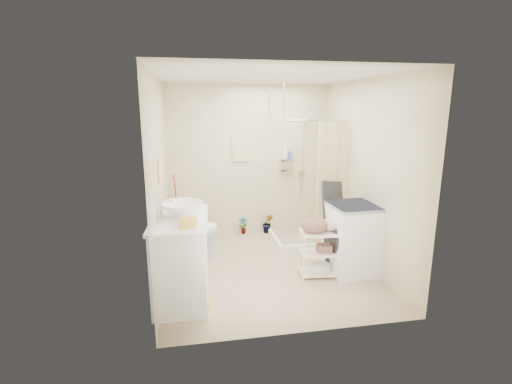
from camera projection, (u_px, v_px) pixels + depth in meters
floor at (267, 267)px, 5.26m from camera, size 3.20×3.20×0.00m
ceiling at (268, 76)px, 4.68m from camera, size 2.80×3.20×0.04m
wall_back at (249, 160)px, 6.50m from camera, size 2.80×0.04×2.60m
wall_front at (303, 208)px, 3.43m from camera, size 2.80×0.04×2.60m
wall_left at (160, 181)px, 4.73m from camera, size 0.04×3.20×2.60m
wall_right at (365, 174)px, 5.21m from camera, size 0.04×3.20×2.60m
vanity at (182, 258)px, 4.32m from camera, size 0.69×1.15×0.99m
sink at (182, 209)px, 4.25m from camera, size 0.50×0.50×0.17m
counter_basket at (188, 222)px, 3.88m from camera, size 0.19×0.16×0.10m
floor_basket at (201, 301)px, 4.19m from camera, size 0.27×0.22×0.14m
toilet at (191, 230)px, 5.55m from camera, size 0.82×0.48×0.83m
mop at (174, 207)px, 6.28m from camera, size 0.14×0.14×1.13m
potted_plant_a at (243, 225)px, 6.60m from camera, size 0.17×0.13×0.31m
potted_plant_b at (268, 223)px, 6.66m from camera, size 0.20×0.17×0.35m
hanging_towel at (240, 149)px, 6.41m from camera, size 0.28×0.03×0.42m
towel_ring at (160, 170)px, 4.50m from camera, size 0.04×0.22×0.34m
tp_holder at (166, 223)px, 4.91m from camera, size 0.08×0.12×0.14m
shower at (304, 178)px, 6.18m from camera, size 1.10×1.10×2.10m
shampoo_bottle_a at (285, 151)px, 6.50m from camera, size 0.13×0.13×0.26m
shampoo_bottle_b at (290, 154)px, 6.53m from camera, size 0.08×0.08×0.15m
washing_machine at (353, 238)px, 5.05m from camera, size 0.68×0.70×0.95m
laundry_rack at (321, 249)px, 4.92m from camera, size 0.57×0.37×0.74m
ironing_board at (334, 223)px, 5.23m from camera, size 0.37×0.21×1.24m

